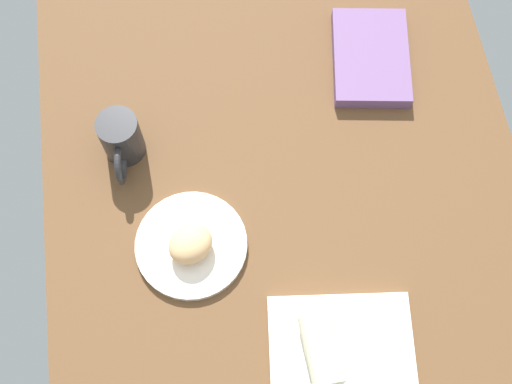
{
  "coord_description": "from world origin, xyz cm",
  "views": [
    {
      "loc": [
        -40.86,
        12.37,
        120.22
      ],
      "look_at": [
        3.81,
        5.77,
        7.0
      ],
      "focal_mm": 47.08,
      "sensor_mm": 36.0,
      "label": 1
    }
  ],
  "objects_px": {
    "book_stack": "(371,57)",
    "round_plate": "(191,245)",
    "square_plate": "(343,367)",
    "coffee_mug": "(121,139)",
    "scone_pastry": "(191,244)",
    "breakfast_wrap": "(322,350)",
    "sauce_cup": "(374,383)"
  },
  "relations": [
    {
      "from": "book_stack",
      "to": "round_plate",
      "type": "bearing_deg",
      "value": 130.01
    },
    {
      "from": "square_plate",
      "to": "coffee_mug",
      "type": "distance_m",
      "value": 0.57
    },
    {
      "from": "scone_pastry",
      "to": "breakfast_wrap",
      "type": "xyz_separation_m",
      "value": [
        -0.21,
        -0.19,
        0.01
      ]
    },
    {
      "from": "sauce_cup",
      "to": "coffee_mug",
      "type": "height_order",
      "value": "coffee_mug"
    },
    {
      "from": "coffee_mug",
      "to": "round_plate",
      "type": "bearing_deg",
      "value": -153.43
    },
    {
      "from": "round_plate",
      "to": "square_plate",
      "type": "distance_m",
      "value": 0.34
    },
    {
      "from": "breakfast_wrap",
      "to": "round_plate",
      "type": "bearing_deg",
      "value": -52.2
    },
    {
      "from": "scone_pastry",
      "to": "breakfast_wrap",
      "type": "bearing_deg",
      "value": -137.83
    },
    {
      "from": "sauce_cup",
      "to": "coffee_mug",
      "type": "xyz_separation_m",
      "value": [
        0.49,
        0.37,
        0.03
      ]
    },
    {
      "from": "round_plate",
      "to": "scone_pastry",
      "type": "relative_size",
      "value": 2.51
    },
    {
      "from": "round_plate",
      "to": "scone_pastry",
      "type": "bearing_deg",
      "value": -176.75
    },
    {
      "from": "round_plate",
      "to": "breakfast_wrap",
      "type": "relative_size",
      "value": 1.78
    },
    {
      "from": "breakfast_wrap",
      "to": "scone_pastry",
      "type": "bearing_deg",
      "value": -51.18
    },
    {
      "from": "scone_pastry",
      "to": "square_plate",
      "type": "relative_size",
      "value": 0.33
    },
    {
      "from": "breakfast_wrap",
      "to": "book_stack",
      "type": "xyz_separation_m",
      "value": [
        0.56,
        -0.21,
        -0.03
      ]
    },
    {
      "from": "round_plate",
      "to": "coffee_mug",
      "type": "xyz_separation_m",
      "value": [
        0.21,
        0.1,
        0.05
      ]
    },
    {
      "from": "scone_pastry",
      "to": "square_plate",
      "type": "bearing_deg",
      "value": -136.74
    },
    {
      "from": "round_plate",
      "to": "square_plate",
      "type": "bearing_deg",
      "value": -137.66
    },
    {
      "from": "scone_pastry",
      "to": "coffee_mug",
      "type": "distance_m",
      "value": 0.24
    },
    {
      "from": "round_plate",
      "to": "book_stack",
      "type": "bearing_deg",
      "value": -49.99
    },
    {
      "from": "coffee_mug",
      "to": "breakfast_wrap",
      "type": "bearing_deg",
      "value": -145.24
    },
    {
      "from": "sauce_cup",
      "to": "book_stack",
      "type": "relative_size",
      "value": 0.22
    },
    {
      "from": "sauce_cup",
      "to": "coffee_mug",
      "type": "bearing_deg",
      "value": 37.24
    },
    {
      "from": "sauce_cup",
      "to": "coffee_mug",
      "type": "distance_m",
      "value": 0.62
    },
    {
      "from": "scone_pastry",
      "to": "coffee_mug",
      "type": "xyz_separation_m",
      "value": [
        0.21,
        0.1,
        0.01
      ]
    },
    {
      "from": "scone_pastry",
      "to": "sauce_cup",
      "type": "distance_m",
      "value": 0.39
    },
    {
      "from": "sauce_cup",
      "to": "breakfast_wrap",
      "type": "bearing_deg",
      "value": 50.41
    },
    {
      "from": "sauce_cup",
      "to": "round_plate",
      "type": "bearing_deg",
      "value": 43.47
    },
    {
      "from": "square_plate",
      "to": "coffee_mug",
      "type": "xyz_separation_m",
      "value": [
        0.46,
        0.33,
        0.05
      ]
    },
    {
      "from": "book_stack",
      "to": "sauce_cup",
      "type": "bearing_deg",
      "value": 168.24
    },
    {
      "from": "square_plate",
      "to": "coffee_mug",
      "type": "height_order",
      "value": "coffee_mug"
    },
    {
      "from": "scone_pastry",
      "to": "book_stack",
      "type": "distance_m",
      "value": 0.53
    }
  ]
}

